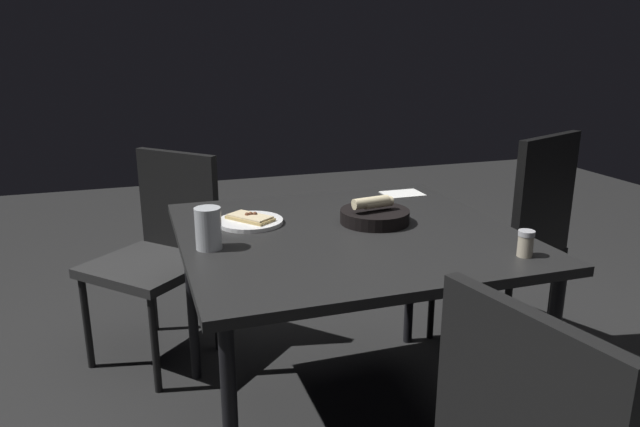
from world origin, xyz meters
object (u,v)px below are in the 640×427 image
bread_basket (374,215)px  pizza_plate (250,221)px  beer_glass (208,231)px  pepper_shaker (525,245)px  dining_table (347,247)px  chair_spare (162,243)px  chair_far (517,233)px

bread_basket → pizza_plate: bearing=-16.8°
beer_glass → pepper_shaker: 0.93m
dining_table → chair_spare: bearing=-52.0°
bread_basket → chair_far: (-0.76, -0.22, -0.21)m
bread_basket → beer_glass: 0.58m
dining_table → pizza_plate: (0.29, -0.18, 0.07)m
chair_far → chair_spare: chair_far is taller
dining_table → chair_far: bearing=-162.9°
bread_basket → dining_table: bearing=24.2°
bread_basket → beer_glass: beer_glass is taller
dining_table → chair_far: size_ratio=1.11×
beer_glass → chair_spare: chair_spare is taller
dining_table → beer_glass: size_ratio=8.47×
pizza_plate → chair_spare: (0.28, -0.55, -0.23)m
bread_basket → pepper_shaker: 0.52m
chair_spare → dining_table: bearing=128.0°
pizza_plate → bread_basket: (-0.41, 0.12, 0.02)m
pizza_plate → chair_far: (-1.17, -0.09, -0.19)m
bread_basket → chair_far: size_ratio=0.24×
chair_far → chair_spare: size_ratio=1.11×
pepper_shaker → pizza_plate: bearing=-39.0°
pizza_plate → beer_glass: (0.17, 0.21, 0.05)m
dining_table → chair_spare: chair_spare is taller
beer_glass → chair_far: (-1.34, -0.30, -0.24)m
beer_glass → bread_basket: bearing=-171.5°
pizza_plate → beer_glass: 0.27m
pepper_shaker → chair_spare: bearing=-48.8°
pizza_plate → chair_far: 1.19m
pepper_shaker → bread_basket: bearing=-56.9°
dining_table → pizza_plate: size_ratio=4.79×
pizza_plate → chair_far: bearing=-175.4°
pizza_plate → pepper_shaker: 0.89m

